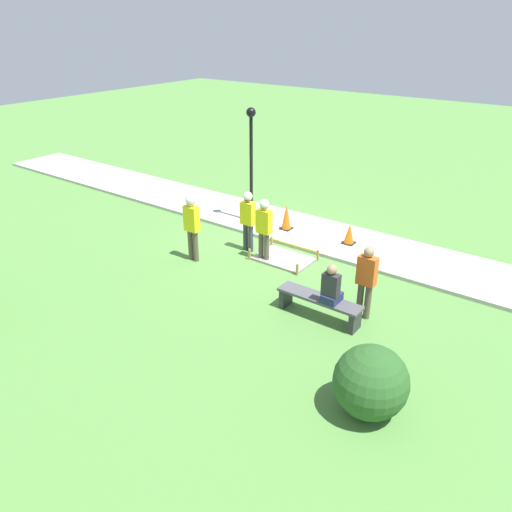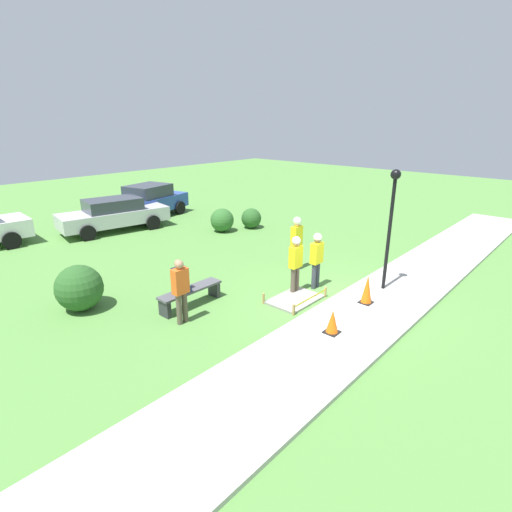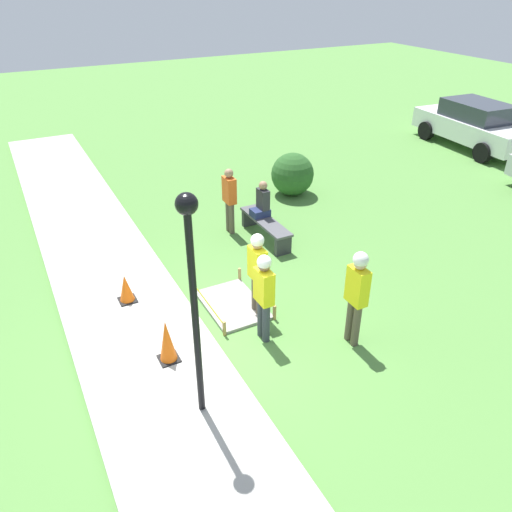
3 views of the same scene
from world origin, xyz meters
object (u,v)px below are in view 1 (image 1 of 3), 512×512
traffic_cone_far_patch (286,217)px  worker_assistant (264,225)px  worker_trainee (248,217)px  bystander_in_orange_shirt (366,279)px  lamppost_near (251,148)px  worker_supervisor (192,222)px  person_seated_on_bench (331,288)px  park_bench (319,303)px  traffic_cone_near_patch (349,234)px

traffic_cone_far_patch → worker_assistant: (-0.58, 1.99, 0.53)m
worker_trainee → bystander_in_orange_shirt: bearing=163.1°
lamppost_near → worker_supervisor: bearing=95.8°
person_seated_on_bench → worker_assistant: worker_assistant is taller
park_bench → worker_trainee: bearing=-29.0°
traffic_cone_near_patch → lamppost_near: (3.26, 0.26, 2.03)m
traffic_cone_far_patch → bystander_in_orange_shirt: size_ratio=0.48×
bystander_in_orange_shirt → person_seated_on_bench: bearing=53.9°
worker_trainee → traffic_cone_far_patch: bearing=-94.2°
person_seated_on_bench → worker_supervisor: size_ratio=0.48×
person_seated_on_bench → traffic_cone_near_patch: bearing=-69.0°
traffic_cone_far_patch → worker_trainee: worker_trainee is taller
worker_trainee → lamppost_near: 2.44m
traffic_cone_near_patch → worker_trainee: size_ratio=0.34×
worker_assistant → lamppost_near: size_ratio=0.50×
person_seated_on_bench → worker_assistant: 3.33m
worker_supervisor → lamppost_near: 3.29m
bystander_in_orange_shirt → lamppost_near: (5.19, -2.89, 1.47)m
park_bench → worker_supervisor: (4.13, -0.49, 0.74)m
traffic_cone_far_patch → park_bench: 4.79m
traffic_cone_near_patch → worker_trainee: worker_trainee is taller
traffic_cone_near_patch → person_seated_on_bench: bearing=111.0°
person_seated_on_bench → lamppost_near: lamppost_near is taller
traffic_cone_far_patch → worker_trainee: size_ratio=0.47×
traffic_cone_near_patch → lamppost_near: size_ratio=0.17×
worker_trainee → lamppost_near: lamppost_near is taller
worker_supervisor → lamppost_near: bearing=-84.2°
bystander_in_orange_shirt → worker_supervisor: bearing=1.3°
worker_trainee → worker_supervisor: bearing=58.6°
person_seated_on_bench → worker_trainee: 4.07m
traffic_cone_near_patch → park_bench: size_ratio=0.31×
worker_assistant → lamppost_near: bearing=-46.0°
traffic_cone_near_patch → person_seated_on_bench: size_ratio=0.66×
worker_assistant → worker_trainee: bearing=-19.1°
traffic_cone_far_patch → worker_trainee: (0.13, 1.74, 0.52)m
person_seated_on_bench → worker_trainee: (3.60, -1.89, 0.16)m
traffic_cone_far_patch → bystander_in_orange_shirt: bystander_in_orange_shirt is taller
worker_assistant → park_bench: bearing=148.6°
bystander_in_orange_shirt → traffic_cone_far_patch: bearing=-37.1°
traffic_cone_near_patch → worker_trainee: (2.14, 1.91, 0.63)m
worker_trainee → bystander_in_orange_shirt: (-4.07, 1.24, -0.07)m
worker_supervisor → bystander_in_orange_shirt: size_ratio=1.10×
worker_assistant → traffic_cone_far_patch: bearing=-73.7°
worker_supervisor → lamppost_near: lamppost_near is taller
traffic_cone_far_patch → lamppost_near: bearing=4.1°
traffic_cone_far_patch → lamppost_near: size_ratio=0.23×
person_seated_on_bench → traffic_cone_far_patch: bearing=-46.3°
traffic_cone_far_patch → person_seated_on_bench: 5.04m
lamppost_near → bystander_in_orange_shirt: bearing=150.9°
lamppost_near → park_bench: bearing=141.8°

